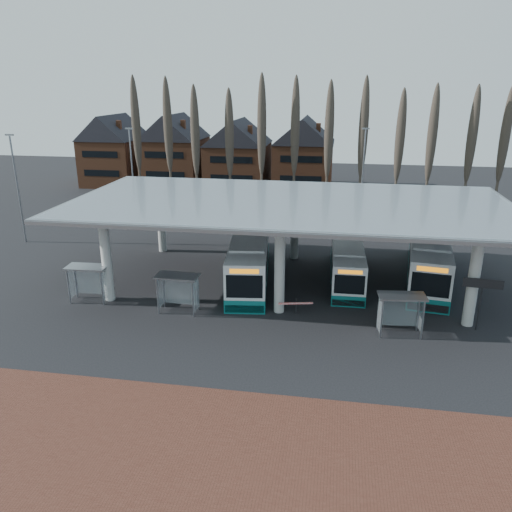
% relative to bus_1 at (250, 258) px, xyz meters
% --- Properties ---
extents(ground, '(140.00, 140.00, 0.00)m').
position_rel_bus_1_xyz_m(ground, '(2.97, -8.11, -1.68)').
color(ground, black).
rests_on(ground, ground).
extents(brick_strip, '(70.00, 10.00, 0.03)m').
position_rel_bus_1_xyz_m(brick_strip, '(2.97, -20.11, -1.66)').
color(brick_strip, '#583023').
rests_on(brick_strip, ground).
extents(station_canopy, '(32.00, 16.00, 6.34)m').
position_rel_bus_1_xyz_m(station_canopy, '(2.97, -0.11, 4.00)').
color(station_canopy, beige).
rests_on(station_canopy, ground).
extents(poplar_row, '(45.10, 1.10, 14.50)m').
position_rel_bus_1_xyz_m(poplar_row, '(2.97, 24.89, 7.10)').
color(poplar_row, '#473D33').
rests_on(poplar_row, ground).
extents(townhouse_row, '(36.80, 10.30, 12.25)m').
position_rel_bus_1_xyz_m(townhouse_row, '(-12.78, 35.89, 4.26)').
color(townhouse_row, brown).
rests_on(townhouse_row, ground).
extents(lamp_post_a, '(0.80, 0.16, 10.17)m').
position_rel_bus_1_xyz_m(lamp_post_a, '(-15.03, 13.89, 3.66)').
color(lamp_post_a, slate).
rests_on(lamp_post_a, ground).
extents(lamp_post_b, '(0.80, 0.16, 10.17)m').
position_rel_bus_1_xyz_m(lamp_post_b, '(8.97, 17.89, 3.66)').
color(lamp_post_b, slate).
rests_on(lamp_post_b, ground).
extents(lamp_post_d, '(0.80, 0.16, 10.17)m').
position_rel_bus_1_xyz_m(lamp_post_d, '(-23.03, 5.89, 3.66)').
color(lamp_post_d, slate).
rests_on(lamp_post_d, ground).
extents(bus_1, '(4.25, 13.05, 3.56)m').
position_rel_bus_1_xyz_m(bus_1, '(0.00, 0.00, 0.00)').
color(bus_1, white).
rests_on(bus_1, ground).
extents(bus_2, '(2.57, 10.92, 3.02)m').
position_rel_bus_1_xyz_m(bus_2, '(7.43, 1.27, -0.25)').
color(bus_2, white).
rests_on(bus_2, ground).
extents(bus_3, '(4.51, 13.28, 3.62)m').
position_rel_bus_1_xyz_m(bus_3, '(13.64, 2.27, 0.03)').
color(bus_3, white).
rests_on(bus_3, ground).
extents(shelter_0, '(2.86, 1.54, 2.59)m').
position_rel_bus_1_xyz_m(shelter_0, '(-10.32, -5.94, 0.21)').
color(shelter_0, gray).
rests_on(shelter_0, ground).
extents(shelter_1, '(2.84, 1.47, 2.61)m').
position_rel_bus_1_xyz_m(shelter_1, '(-3.63, -6.60, 0.22)').
color(shelter_1, gray).
rests_on(shelter_1, ground).
extents(shelter_2, '(2.91, 1.65, 2.59)m').
position_rel_bus_1_xyz_m(shelter_2, '(10.54, -7.52, 0.20)').
color(shelter_2, gray).
rests_on(shelter_2, ground).
extents(info_sign_0, '(2.27, 0.30, 3.38)m').
position_rel_bus_1_xyz_m(info_sign_0, '(15.36, -6.26, 1.16)').
color(info_sign_0, black).
rests_on(info_sign_0, ground).
extents(barrier, '(2.22, 0.84, 1.13)m').
position_rel_bus_1_xyz_m(barrier, '(4.13, -6.17, -0.80)').
color(barrier, black).
rests_on(barrier, ground).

